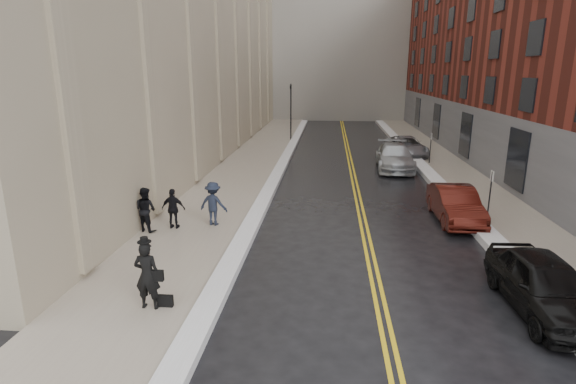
% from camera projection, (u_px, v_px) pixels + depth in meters
% --- Properties ---
extents(ground, '(160.00, 160.00, 0.00)m').
position_uv_depth(ground, '(291.00, 304.00, 12.61)').
color(ground, black).
rests_on(ground, ground).
extents(sidewalk_left, '(4.00, 64.00, 0.15)m').
position_uv_depth(sidewalk_left, '(242.00, 173.00, 28.37)').
color(sidewalk_left, gray).
rests_on(sidewalk_left, ground).
extents(sidewalk_right, '(3.00, 64.00, 0.15)m').
position_uv_depth(sidewalk_right, '(462.00, 178.00, 27.17)').
color(sidewalk_right, gray).
rests_on(sidewalk_right, ground).
extents(lane_stripe_a, '(0.12, 64.00, 0.01)m').
position_uv_depth(lane_stripe_a, '(351.00, 176.00, 27.78)').
color(lane_stripe_a, gold).
rests_on(lane_stripe_a, ground).
extents(lane_stripe_b, '(0.12, 64.00, 0.01)m').
position_uv_depth(lane_stripe_b, '(355.00, 177.00, 27.75)').
color(lane_stripe_b, gold).
rests_on(lane_stripe_b, ground).
extents(snow_ridge_left, '(0.70, 60.80, 0.26)m').
position_uv_depth(snow_ridge_left, '(278.00, 173.00, 28.15)').
color(snow_ridge_left, white).
rests_on(snow_ridge_left, ground).
extents(snow_ridge_right, '(0.85, 60.80, 0.30)m').
position_uv_depth(snow_ridge_right, '(430.00, 176.00, 27.31)').
color(snow_ridge_right, white).
rests_on(snow_ridge_right, ground).
extents(building_right, '(14.00, 50.00, 18.00)m').
position_uv_depth(building_right, '(573.00, 31.00, 30.81)').
color(building_right, maroon).
rests_on(building_right, ground).
extents(traffic_signal, '(0.18, 0.15, 5.20)m').
position_uv_depth(traffic_signal, '(291.00, 108.00, 40.87)').
color(traffic_signal, black).
rests_on(traffic_signal, ground).
extents(parking_sign_near, '(0.06, 0.35, 2.23)m').
position_uv_depth(parking_sign_near, '(490.00, 191.00, 19.24)').
color(parking_sign_near, black).
rests_on(parking_sign_near, ground).
extents(parking_sign_far, '(0.06, 0.35, 2.23)m').
position_uv_depth(parking_sign_far, '(431.00, 146.00, 30.78)').
color(parking_sign_far, black).
rests_on(parking_sign_far, ground).
extents(car_black, '(1.98, 4.64, 1.56)m').
position_uv_depth(car_black, '(544.00, 285.00, 12.03)').
color(car_black, black).
rests_on(car_black, ground).
extents(car_maroon, '(1.60, 4.55, 1.50)m').
position_uv_depth(car_maroon, '(455.00, 204.00, 19.40)').
color(car_maroon, '#44120C').
rests_on(car_maroon, ground).
extents(car_silver_near, '(2.58, 5.80, 1.65)m').
position_uv_depth(car_silver_near, '(395.00, 157.00, 29.68)').
color(car_silver_near, '#AAAEB2').
rests_on(car_silver_near, ground).
extents(car_silver_far, '(2.91, 5.55, 1.49)m').
position_uv_depth(car_silver_far, '(406.00, 147.00, 34.17)').
color(car_silver_far, gray).
rests_on(car_silver_far, ground).
extents(pedestrian_main, '(0.70, 0.46, 1.89)m').
position_uv_depth(pedestrian_main, '(147.00, 275.00, 11.87)').
color(pedestrian_main, black).
rests_on(pedestrian_main, sidewalk_left).
extents(pedestrian_a, '(1.06, 0.96, 1.78)m').
position_uv_depth(pedestrian_a, '(146.00, 209.00, 17.70)').
color(pedestrian_a, black).
rests_on(pedestrian_a, sidewalk_left).
extents(pedestrian_b, '(1.28, 0.89, 1.82)m').
position_uv_depth(pedestrian_b, '(213.00, 204.00, 18.41)').
color(pedestrian_b, '#191F2E').
rests_on(pedestrian_b, sidewalk_left).
extents(pedestrian_c, '(0.96, 0.41, 1.64)m').
position_uv_depth(pedestrian_c, '(173.00, 209.00, 18.03)').
color(pedestrian_c, black).
rests_on(pedestrian_c, sidewalk_left).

